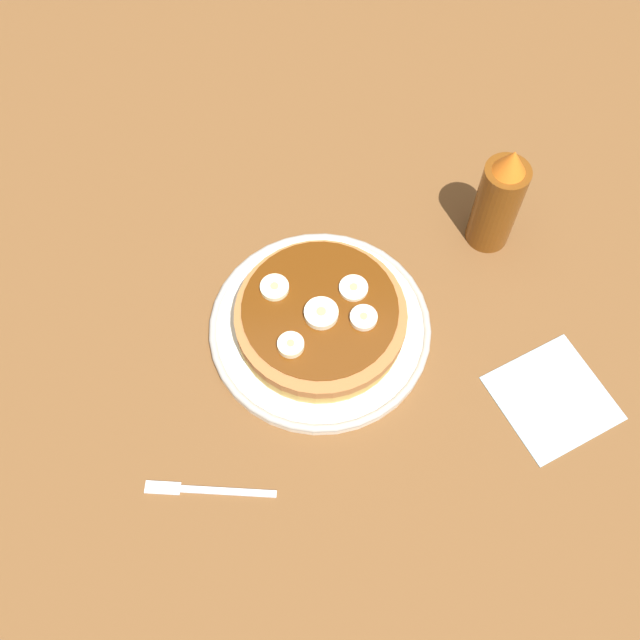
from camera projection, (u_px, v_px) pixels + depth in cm
name	position (u px, v px, depth cm)	size (l,w,h in cm)	color
ground_plane	(320.00, 337.00, 83.20)	(140.00, 140.00, 3.00)	brown
plate	(320.00, 328.00, 81.16)	(24.03, 24.03, 1.50)	silver
pancake_stack	(321.00, 321.00, 78.75)	(18.52, 18.16, 4.09)	tan
banana_slice_0	(320.00, 314.00, 76.44)	(3.54, 3.54, 1.04)	beige
banana_slice_1	(275.00, 288.00, 77.97)	(3.02, 3.02, 0.85)	#F0F0BF
banana_slice_2	(353.00, 288.00, 78.02)	(3.04, 3.04, 0.70)	#EDE6C6
banana_slice_3	(291.00, 345.00, 74.81)	(2.70, 2.70, 1.02)	#F7E6B3
banana_slice_4	(364.00, 318.00, 76.30)	(2.82, 2.82, 0.88)	#F4E2C2
napkin	(553.00, 398.00, 78.09)	(11.00, 11.00, 0.30)	#99B2BF
fork	(202.00, 490.00, 73.53)	(12.94, 3.50, 0.50)	silver
syrup_bottle	(498.00, 201.00, 81.68)	(4.97, 4.97, 14.83)	brown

